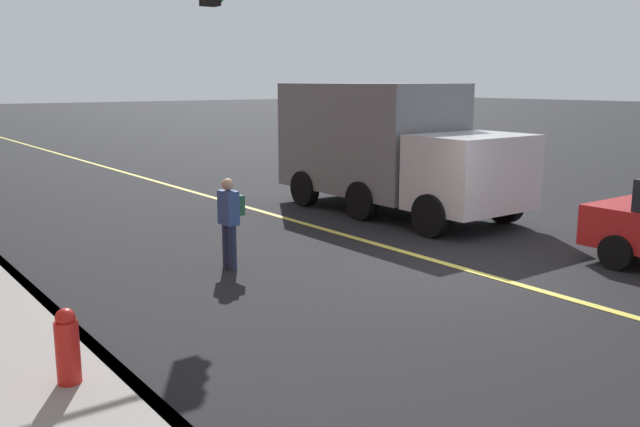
# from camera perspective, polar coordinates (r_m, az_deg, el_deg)

# --- Properties ---
(ground) EXTENTS (200.00, 200.00, 0.00)m
(ground) POSITION_cam_1_polar(r_m,az_deg,el_deg) (11.85, 12.11, -4.64)
(ground) COLOR black
(curb_edge) EXTENTS (80.00, 0.16, 0.15)m
(curb_edge) POSITION_cam_1_polar(r_m,az_deg,el_deg) (8.39, -18.37, -11.05)
(curb_edge) COLOR slate
(curb_edge) RESTS_ON ground
(lane_stripe_center) EXTENTS (80.00, 0.16, 0.01)m
(lane_stripe_center) POSITION_cam_1_polar(r_m,az_deg,el_deg) (11.85, 12.11, -4.61)
(lane_stripe_center) COLOR #D8CC4C
(lane_stripe_center) RESTS_ON ground
(truck_gray) EXTENTS (6.53, 2.65, 3.11)m
(truck_gray) POSITION_cam_1_polar(r_m,az_deg,el_deg) (16.64, 5.66, 5.74)
(truck_gray) COLOR silver
(truck_gray) RESTS_ON ground
(pedestrian_with_backpack) EXTENTS (0.38, 0.37, 1.56)m
(pedestrian_with_backpack) POSITION_cam_1_polar(r_m,az_deg,el_deg) (11.57, -7.59, -0.29)
(pedestrian_with_backpack) COLOR #262D4C
(pedestrian_with_backpack) RESTS_ON ground
(traffic_light_mast) EXTENTS (0.28, 4.37, 5.69)m
(traffic_light_mast) POSITION_cam_1_polar(r_m,az_deg,el_deg) (11.99, -19.46, 14.13)
(traffic_light_mast) COLOR #1E3823
(traffic_light_mast) RESTS_ON ground
(fire_hydrant) EXTENTS (0.24, 0.24, 0.94)m
(fire_hydrant) POSITION_cam_1_polar(r_m,az_deg,el_deg) (7.40, -20.44, -10.95)
(fire_hydrant) COLOR red
(fire_hydrant) RESTS_ON ground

